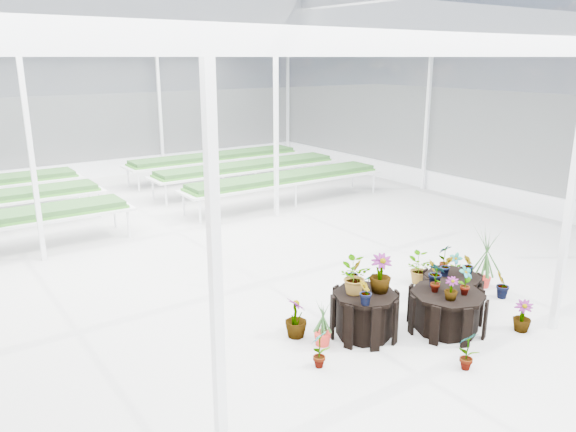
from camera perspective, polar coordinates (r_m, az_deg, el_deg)
ground_plane at (r=10.63m, az=-2.65°, el=-7.41°), size 24.00×24.00×0.00m
greenhouse_shell at (r=9.96m, az=-2.81°, el=4.56°), size 18.00×24.00×4.50m
steel_frame at (r=9.96m, az=-2.81°, el=4.56°), size 18.00×24.00×4.50m
nursery_benches at (r=16.76m, az=-15.96°, el=2.22°), size 16.00×7.00×0.84m
plinth_tall at (r=8.91m, az=7.77°, el=-9.88°), size 1.36×1.36×0.70m
plinth_mid at (r=9.36m, az=15.79°, el=-9.28°), size 1.55×1.55×0.63m
plinth_low at (r=10.51m, az=16.33°, el=-6.98°), size 1.30×1.30×0.46m
nursery_plants at (r=9.65m, az=12.52°, el=-6.66°), size 4.68×2.95×1.32m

